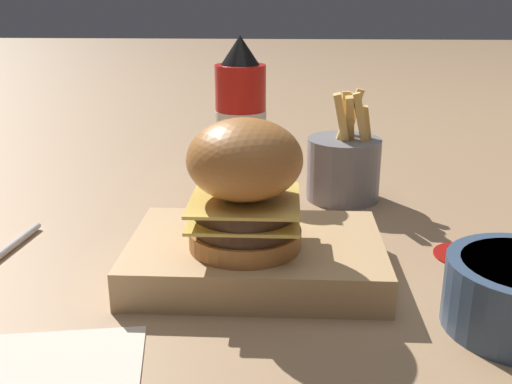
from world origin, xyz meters
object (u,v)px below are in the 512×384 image
Objects in this scene: serving_board at (256,257)px; fries_basket at (344,166)px; ketchup_bottle at (241,132)px; burger at (245,184)px.

fries_basket is (-0.11, -0.24, 0.03)m from serving_board.
burger is at bearing 95.21° from ketchup_bottle.
ketchup_bottle is (0.02, -0.22, -0.00)m from burger.
serving_board is 0.09m from burger.
fries_basket is at bearing -114.77° from burger.
burger is at bearing 60.93° from serving_board.
serving_board is 1.68× the size of fries_basket.
ketchup_bottle is at bearing 12.85° from fries_basket.
burger reaches higher than fries_basket.
fries_basket reaches higher than serving_board.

